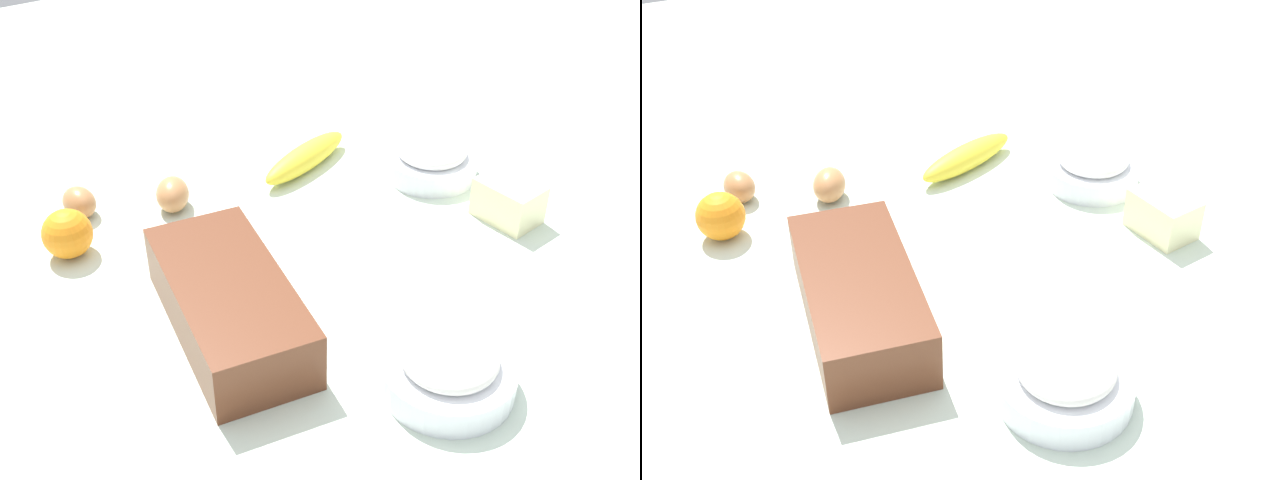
{
  "view_description": "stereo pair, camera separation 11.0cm",
  "coord_description": "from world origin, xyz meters",
  "views": [
    {
      "loc": [
        -0.76,
        0.46,
        0.69
      ],
      "look_at": [
        0.0,
        0.0,
        0.04
      ],
      "focal_mm": 46.54,
      "sensor_mm": 36.0,
      "label": 1
    },
    {
      "loc": [
        -0.81,
        0.36,
        0.69
      ],
      "look_at": [
        0.0,
        0.0,
        0.04
      ],
      "focal_mm": 46.54,
      "sensor_mm": 36.0,
      "label": 2
    }
  ],
  "objects": [
    {
      "name": "orange_fruit",
      "position": [
        0.2,
        0.28,
        0.03
      ],
      "size": [
        0.07,
        0.07,
        0.07
      ],
      "primitive_type": "sphere",
      "color": "orange",
      "rests_on": "ground_plane"
    },
    {
      "name": "loaf_pan",
      "position": [
        -0.06,
        0.16,
        0.04
      ],
      "size": [
        0.29,
        0.16,
        0.08
      ],
      "rotation": [
        0.0,
        0.0,
        -0.12
      ],
      "color": "brown",
      "rests_on": "ground_plane"
    },
    {
      "name": "sugar_bowl",
      "position": [
        0.11,
        -0.27,
        0.03
      ],
      "size": [
        0.14,
        0.14,
        0.06
      ],
      "color": "white",
      "rests_on": "ground_plane"
    },
    {
      "name": "butter_block",
      "position": [
        -0.05,
        -0.29,
        0.03
      ],
      "size": [
        0.1,
        0.08,
        0.06
      ],
      "primitive_type": "cube",
      "rotation": [
        0.0,
        0.0,
        0.18
      ],
      "color": "#F4EDB2",
      "rests_on": "ground_plane"
    },
    {
      "name": "egg_near_butter",
      "position": [
        0.28,
        0.24,
        0.02
      ],
      "size": [
        0.07,
        0.05,
        0.05
      ],
      "primitive_type": "ellipsoid",
      "rotation": [
        0.0,
        1.57,
        0.16
      ],
      "color": "#B07648",
      "rests_on": "ground_plane"
    },
    {
      "name": "banana",
      "position": [
        0.23,
        -0.11,
        0.02
      ],
      "size": [
        0.11,
        0.19,
        0.04
      ],
      "primitive_type": "ellipsoid",
      "rotation": [
        0.0,
        0.0,
        5.09
      ],
      "color": "yellow",
      "rests_on": "ground_plane"
    },
    {
      "name": "ground_plane",
      "position": [
        0.0,
        0.0,
        -0.01
      ],
      "size": [
        2.4,
        2.4,
        0.02
      ],
      "primitive_type": "cube",
      "color": "silver"
    },
    {
      "name": "flour_bowl",
      "position": [
        -0.27,
        -0.01,
        0.03
      ],
      "size": [
        0.16,
        0.16,
        0.07
      ],
      "color": "white",
      "rests_on": "ground_plane"
    },
    {
      "name": "egg_beside_bowl",
      "position": [
        0.23,
        0.12,
        0.02
      ],
      "size": [
        0.08,
        0.07,
        0.05
      ],
      "primitive_type": "ellipsoid",
      "rotation": [
        0.0,
        1.57,
        2.71
      ],
      "color": "#B77C4B",
      "rests_on": "ground_plane"
    }
  ]
}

